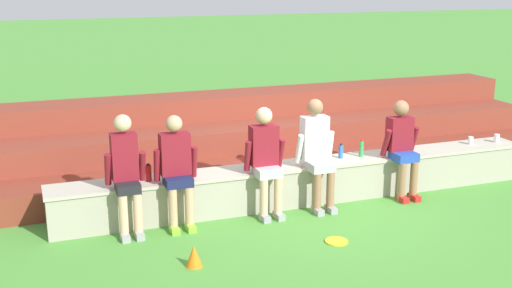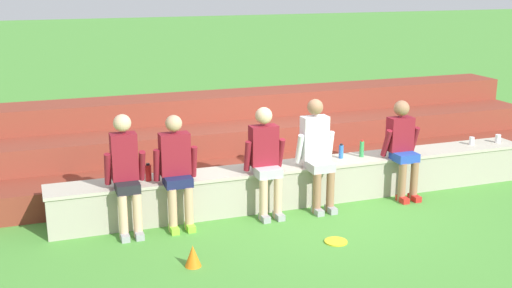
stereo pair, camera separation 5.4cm
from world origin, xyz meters
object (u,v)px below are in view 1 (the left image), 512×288
(person_far_left, at_px, (126,171))
(frisbee, at_px, (336,241))
(plastic_cup_left_end, at_px, (471,140))
(person_far_right, at_px, (402,145))
(water_bottle_near_right, at_px, (341,151))
(person_center, at_px, (266,157))
(person_right_of_center, at_px, (317,150))
(sports_cone, at_px, (194,256))
(person_left_of_center, at_px, (177,167))
(water_bottle_mid_right, at_px, (361,149))
(water_bottle_near_left, at_px, (148,173))
(plastic_cup_middle, at_px, (497,138))

(person_far_left, bearing_deg, frisbee, -26.98)
(plastic_cup_left_end, xyz_separation_m, frisbee, (-3.06, -1.47, -0.62))
(person_far_right, relative_size, water_bottle_near_right, 6.56)
(person_center, xyz_separation_m, person_right_of_center, (0.76, 0.02, 0.02))
(person_far_left, xyz_separation_m, plastic_cup_left_end, (5.36, 0.30, -0.18))
(sports_cone, bearing_deg, frisbee, 1.37)
(person_left_of_center, xyz_separation_m, frisbee, (1.66, -1.17, -0.77))
(person_center, height_order, sports_cone, person_center)
(water_bottle_near_right, xyz_separation_m, water_bottle_mid_right, (0.31, -0.03, 0.02))
(water_bottle_near_right, xyz_separation_m, frisbee, (-0.82, -1.49, -0.65))
(person_far_left, bearing_deg, water_bottle_near_left, 38.05)
(water_bottle_near_right, distance_m, sports_cone, 3.07)
(water_bottle_near_left, bearing_deg, person_left_of_center, -37.81)
(water_bottle_mid_right, distance_m, frisbee, 1.96)
(water_bottle_near_right, height_order, frisbee, water_bottle_near_right)
(frisbee, bearing_deg, person_far_right, 35.70)
(water_bottle_mid_right, bearing_deg, plastic_cup_left_end, 0.37)
(person_far_right, relative_size, water_bottle_mid_right, 5.56)
(person_far_left, relative_size, plastic_cup_left_end, 12.28)
(sports_cone, bearing_deg, water_bottle_mid_right, 27.29)
(water_bottle_mid_right, xyz_separation_m, frisbee, (-1.13, -1.46, -0.67))
(person_right_of_center, bearing_deg, sports_cone, -149.18)
(person_far_right, height_order, sports_cone, person_far_right)
(person_right_of_center, bearing_deg, plastic_cup_middle, 4.27)
(person_center, relative_size, plastic_cup_middle, 11.22)
(person_center, relative_size, water_bottle_mid_right, 5.76)
(water_bottle_mid_right, bearing_deg, plastic_cup_middle, -0.57)
(person_far_left, relative_size, water_bottle_mid_right, 5.94)
(person_center, relative_size, water_bottle_near_left, 6.33)
(person_far_left, height_order, water_bottle_near_right, person_far_left)
(person_far_left, xyz_separation_m, frisbee, (2.29, -1.17, -0.80))
(person_far_right, bearing_deg, plastic_cup_left_end, 12.05)
(sports_cone, bearing_deg, plastic_cup_left_end, 17.36)
(person_center, xyz_separation_m, water_bottle_near_left, (-1.51, 0.25, -0.12))
(water_bottle_near_left, bearing_deg, person_right_of_center, -5.64)
(frisbee, distance_m, sports_cone, 1.79)
(person_center, xyz_separation_m, plastic_cup_middle, (4.00, 0.27, -0.17))
(person_far_left, xyz_separation_m, person_right_of_center, (2.59, 0.02, 0.01))
(person_center, bearing_deg, person_right_of_center, 1.79)
(person_right_of_center, relative_size, plastic_cup_left_end, 12.34)
(person_far_right, relative_size, water_bottle_near_left, 6.11)
(frisbee, bearing_deg, plastic_cup_left_end, 25.66)
(water_bottle_mid_right, height_order, plastic_cup_middle, water_bottle_mid_right)
(water_bottle_near_right, distance_m, water_bottle_mid_right, 0.32)
(water_bottle_mid_right, relative_size, frisbee, 0.90)
(person_far_right, bearing_deg, frisbee, -144.30)
(person_left_of_center, xyz_separation_m, person_far_right, (3.28, -0.01, -0.02))
(person_left_of_center, height_order, frisbee, person_left_of_center)
(person_center, distance_m, water_bottle_near_left, 1.54)
(person_right_of_center, relative_size, water_bottle_near_left, 6.55)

